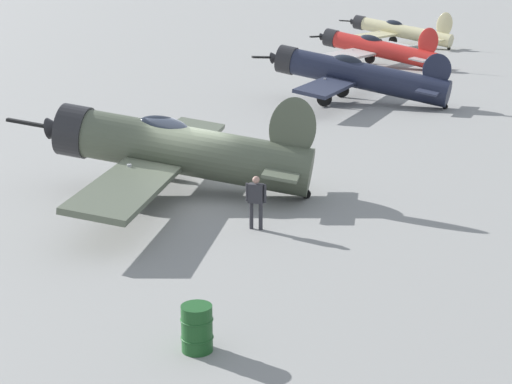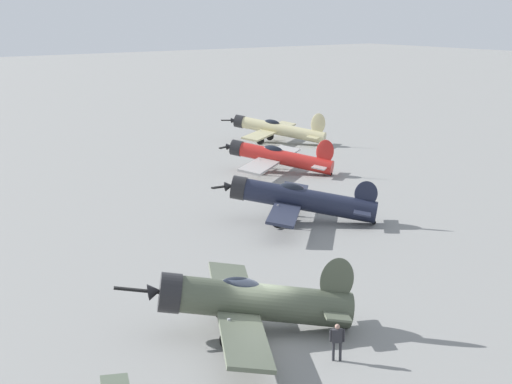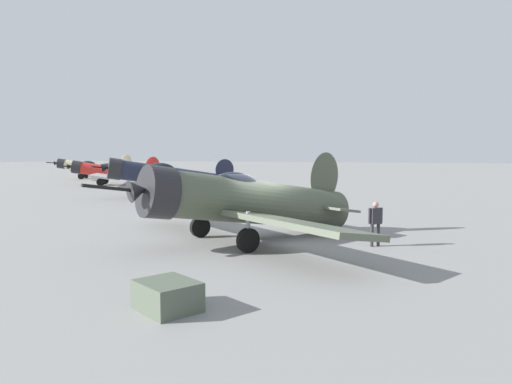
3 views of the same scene
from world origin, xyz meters
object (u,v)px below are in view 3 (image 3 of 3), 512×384
airplane_far_line (113,173)px  airplane_outer_stand (92,168)px  equipment_crate (168,296)px  ground_crew_mechanic (375,219)px  airplane_foreground (245,202)px  airplane_mid_apron (169,177)px

airplane_far_line → airplane_outer_stand: airplane_outer_stand is taller
airplane_far_line → equipment_crate: bearing=98.4°
ground_crew_mechanic → equipment_crate: bearing=-67.2°
airplane_far_line → equipment_crate: 42.49m
airplane_foreground → airplane_far_line: (-23.04, -27.50, -0.10)m
airplane_far_line → ground_crew_mechanic: airplane_far_line is taller
airplane_mid_apron → airplane_outer_stand: bearing=-81.1°
airplane_foreground → equipment_crate: bearing=45.6°
airplane_outer_stand → equipment_crate: bearing=103.0°
airplane_far_line → equipment_crate: airplane_far_line is taller
airplane_mid_apron → ground_crew_mechanic: airplane_mid_apron is taller
airplane_outer_stand → airplane_mid_apron: bearing=111.4°
equipment_crate → airplane_mid_apron: bearing=-143.9°
airplane_mid_apron → airplane_far_line: size_ratio=0.87×
equipment_crate → airplane_far_line: bearing=-135.9°
airplane_far_line → airplane_outer_stand: size_ratio=0.98×
airplane_far_line → ground_crew_mechanic: size_ratio=7.13×
airplane_foreground → airplane_far_line: bearing=-99.6°
airplane_far_line → ground_crew_mechanic: 38.78m
airplane_mid_apron → equipment_crate: bearing=80.3°
airplane_foreground → airplane_outer_stand: airplane_outer_stand is taller
airplane_foreground → airplane_outer_stand: (-32.51, -39.84, 0.02)m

